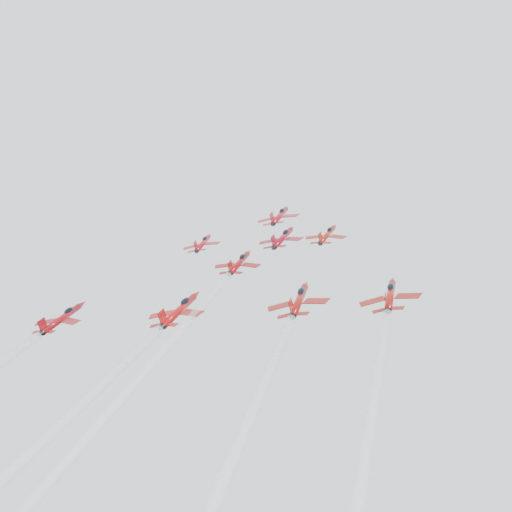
% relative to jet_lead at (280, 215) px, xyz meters
% --- Properties ---
extents(jet_lead, '(10.09, 12.69, 8.82)m').
position_rel_jet_lead_xyz_m(jet_lead, '(0.00, 0.00, 0.00)').
color(jet_lead, '#B2101F').
extents(jet_row2_left, '(8.45, 10.63, 7.39)m').
position_rel_jet_lead_xyz_m(jet_row2_left, '(-13.28, -12.41, -8.21)').
color(jet_row2_left, '#AD101C').
extents(jet_row2_center, '(9.59, 12.06, 8.38)m').
position_rel_jet_lead_xyz_m(jet_row2_center, '(4.53, -13.10, -8.66)').
color(jet_row2_center, maroon).
extents(jet_row2_right, '(8.46, 10.64, 7.40)m').
position_rel_jet_lead_xyz_m(jet_row2_right, '(13.74, -13.45, -8.90)').
color(jet_row2_right, '#A61C0F').
extents(jet_center, '(9.08, 82.96, 55.38)m').
position_rel_jet_lead_xyz_m(jet_center, '(-0.88, -60.26, -39.90)').
color(jet_center, maroon).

